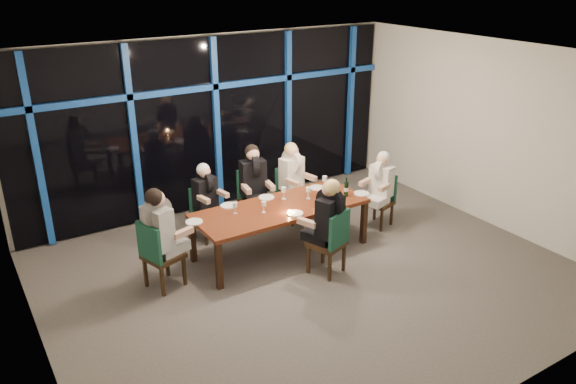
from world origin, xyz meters
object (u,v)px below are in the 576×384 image
(chair_end_right, at_px, (382,197))
(diner_far_right, at_px, (293,171))
(diner_end_left, at_px, (160,223))
(diner_end_right, at_px, (381,178))
(chair_far_left, at_px, (205,210))
(diner_far_left, at_px, (206,191))
(chair_far_right, at_px, (290,190))
(diner_far_mid, at_px, (254,175))
(dining_table, at_px, (281,211))
(chair_far_mid, at_px, (253,195))
(chair_end_left, at_px, (157,252))
(chair_near_mid, at_px, (332,240))
(wine_bottle, at_px, (346,189))
(diner_near_mid, at_px, (328,213))
(water_pitcher, at_px, (330,194))

(chair_end_right, xyz_separation_m, diner_far_right, (-1.15, 0.92, 0.40))
(diner_end_left, relative_size, diner_end_right, 1.12)
(chair_far_left, relative_size, diner_far_left, 1.03)
(chair_end_right, bearing_deg, diner_end_left, -109.33)
(chair_far_right, height_order, diner_end_right, diner_end_right)
(diner_far_right, bearing_deg, diner_far_mid, 161.62)
(dining_table, relative_size, diner_end_left, 2.71)
(chair_far_right, height_order, diner_far_left, diner_far_left)
(chair_far_mid, bearing_deg, diner_end_left, -142.77)
(chair_end_left, height_order, chair_near_mid, chair_end_left)
(diner_far_mid, xyz_separation_m, diner_end_left, (-1.91, -0.94, 0.02))
(chair_near_mid, relative_size, diner_far_left, 1.16)
(wine_bottle, bearing_deg, dining_table, 169.39)
(diner_near_mid, xyz_separation_m, water_pitcher, (0.53, 0.67, -0.08))
(diner_far_right, relative_size, water_pitcher, 4.69)
(chair_far_right, bearing_deg, dining_table, -139.36)
(dining_table, relative_size, diner_far_right, 2.87)
(chair_far_mid, relative_size, diner_near_mid, 1.02)
(chair_end_right, xyz_separation_m, diner_near_mid, (-1.69, -0.79, 0.44))
(diner_far_left, distance_m, water_pitcher, 1.90)
(wine_bottle, bearing_deg, chair_end_right, 8.82)
(chair_far_right, height_order, diner_end_left, diner_end_left)
(chair_near_mid, distance_m, wine_bottle, 1.14)
(chair_far_mid, height_order, diner_end_left, diner_end_left)
(diner_near_mid, bearing_deg, dining_table, -95.12)
(chair_far_left, xyz_separation_m, wine_bottle, (1.82, -1.25, 0.39))
(chair_end_right, relative_size, diner_near_mid, 0.93)
(wine_bottle, height_order, water_pitcher, wine_bottle)
(dining_table, relative_size, diner_far_left, 3.11)
(chair_far_left, distance_m, diner_end_left, 1.57)
(diner_end_right, xyz_separation_m, water_pitcher, (-1.10, -0.10, 0.01))
(chair_end_left, xyz_separation_m, diner_far_mid, (1.99, 0.96, 0.37))
(diner_far_mid, height_order, diner_far_right, diner_far_mid)
(water_pitcher, bearing_deg, chair_end_right, 13.57)
(chair_far_left, distance_m, chair_far_mid, 0.85)
(chair_far_left, xyz_separation_m, chair_far_right, (1.51, -0.12, 0.04))
(diner_far_left, bearing_deg, diner_near_mid, -72.72)
(diner_far_left, bearing_deg, chair_far_mid, -6.99)
(chair_far_mid, distance_m, diner_far_left, 0.88)
(chair_near_mid, bearing_deg, diner_far_right, -125.84)
(diner_end_right, bearing_deg, dining_table, -110.85)
(dining_table, bearing_deg, wine_bottle, -10.61)
(chair_near_mid, xyz_separation_m, diner_far_mid, (-0.18, 1.89, 0.38))
(chair_end_left, relative_size, diner_far_mid, 1.04)
(dining_table, height_order, chair_far_mid, chair_far_mid)
(chair_near_mid, bearing_deg, chair_end_left, -42.93)
(chair_end_right, relative_size, diner_far_right, 0.97)
(diner_end_right, bearing_deg, diner_far_left, -130.49)
(chair_far_right, xyz_separation_m, diner_near_mid, (-0.53, -1.79, 0.41))
(diner_end_right, relative_size, diner_near_mid, 0.90)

